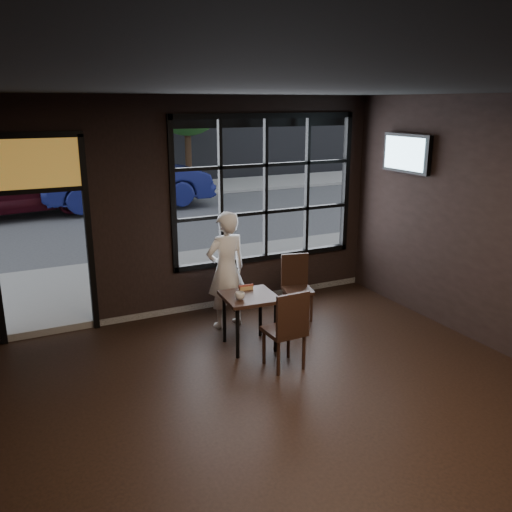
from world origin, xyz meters
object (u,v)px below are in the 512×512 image
cafe_table (249,321)px  chair_near (284,328)px  navy_car (127,179)px  man (226,270)px

cafe_table → chair_near: 0.71m
chair_near → navy_car: navy_car is taller
cafe_table → chair_near: (0.13, -0.68, 0.14)m
man → navy_car: size_ratio=0.34×
chair_near → navy_car: 10.89m
man → navy_car: (0.83, 9.42, 0.08)m
cafe_table → navy_car: navy_car is taller
chair_near → man: (-0.13, 1.44, 0.34)m
cafe_table → chair_near: size_ratio=0.72×
chair_near → navy_car: (0.71, 10.86, 0.42)m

